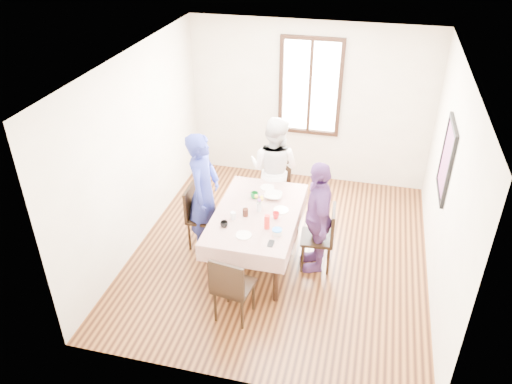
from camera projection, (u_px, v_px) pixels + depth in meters
ground at (280, 251)px, 7.10m from camera, size 4.50×4.50×0.00m
back_wall at (309, 104)px, 8.27m from camera, size 4.00×0.00×4.00m
right_wall at (447, 186)px, 5.99m from camera, size 0.00×4.50×4.50m
window_frame at (310, 87)px, 8.09m from camera, size 1.02×0.06×1.62m
window_pane at (310, 87)px, 8.10m from camera, size 0.90×0.02×1.50m
art_poster at (447, 160)px, 6.14m from camera, size 0.04×0.76×0.96m
dining_table at (257, 236)px, 6.77m from camera, size 0.96×1.61×0.75m
tablecloth at (257, 213)px, 6.57m from camera, size 1.08×1.73×0.01m
chair_left at (204, 217)px, 7.02m from camera, size 0.43×0.43×0.91m
chair_right at (317, 238)px, 6.60m from camera, size 0.46×0.46×0.91m
chair_far at (274, 190)px, 7.65m from camera, size 0.44×0.44×0.91m
chair_near at (234, 286)px, 5.81m from camera, size 0.48×0.48×0.91m
person_left at (204, 192)px, 6.80m from camera, size 0.43×0.64×1.73m
person_far at (274, 170)px, 7.44m from camera, size 0.92×0.79×1.64m
person_right at (317, 217)px, 6.44m from camera, size 0.61×0.99×1.57m
mug_black at (224, 224)px, 6.27m from camera, size 0.13×0.13×0.08m
mug_flag at (276, 215)px, 6.43m from camera, size 0.13×0.13×0.09m
mug_green at (255, 195)px, 6.85m from camera, size 0.16×0.16×0.09m
serving_bowl at (273, 196)px, 6.86m from camera, size 0.25×0.25×0.06m
juice_carton at (267, 222)px, 6.21m from camera, size 0.06×0.06×0.19m
butter_tub at (277, 232)px, 6.13m from camera, size 0.12×0.12×0.06m
jam_jar at (245, 212)px, 6.47m from camera, size 0.07×0.07×0.10m
drinking_glass at (233, 216)px, 6.41m from camera, size 0.07×0.07×0.10m
smartphone at (271, 243)px, 5.98m from camera, size 0.07×0.14×0.01m
flower_vase at (259, 207)px, 6.57m from camera, size 0.06×0.06×0.12m
plate_right at (281, 210)px, 6.60m from camera, size 0.20×0.20×0.01m
plate_far at (267, 187)px, 7.10m from camera, size 0.20×0.20×0.01m
plate_near at (244, 235)px, 6.12m from camera, size 0.20×0.20×0.01m
butter_lid at (277, 230)px, 6.12m from camera, size 0.12×0.12×0.01m
flower_bunch at (259, 200)px, 6.51m from camera, size 0.09×0.09×0.10m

